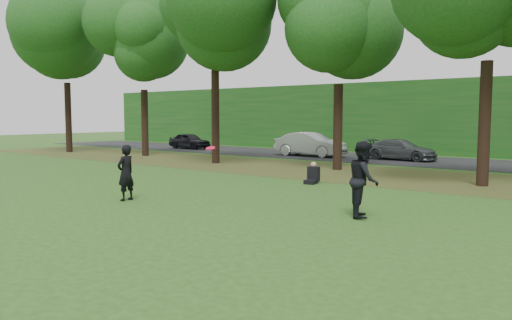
# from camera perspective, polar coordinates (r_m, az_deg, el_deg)

# --- Properties ---
(ground) EXTENTS (120.00, 120.00, 0.00)m
(ground) POSITION_cam_1_polar(r_m,az_deg,el_deg) (11.80, -11.40, -7.82)
(ground) COLOR #274A17
(ground) RESTS_ON ground
(leaf_litter) EXTENTS (60.00, 7.00, 0.01)m
(leaf_litter) POSITION_cam_1_polar(r_m,az_deg,el_deg) (22.38, 14.87, -1.78)
(leaf_litter) COLOR #4F3D1C
(leaf_litter) RESTS_ON ground
(street) EXTENTS (70.00, 7.00, 0.02)m
(street) POSITION_cam_1_polar(r_m,az_deg,el_deg) (29.86, 20.99, -0.26)
(street) COLOR black
(street) RESTS_ON ground
(far_hedge) EXTENTS (70.00, 3.00, 5.00)m
(far_hedge) POSITION_cam_1_polar(r_m,az_deg,el_deg) (35.52, 24.01, 4.46)
(far_hedge) COLOR #164D19
(far_hedge) RESTS_ON ground
(player_left) EXTENTS (0.49, 0.68, 1.72)m
(player_left) POSITION_cam_1_polar(r_m,az_deg,el_deg) (15.85, -14.66, -1.43)
(player_left) COLOR black
(player_left) RESTS_ON ground
(player_right) EXTENTS (1.09, 1.18, 1.96)m
(player_right) POSITION_cam_1_polar(r_m,az_deg,el_deg) (13.12, 12.21, -2.17)
(player_right) COLOR black
(player_right) RESTS_ON ground
(parked_cars) EXTENTS (40.75, 2.75, 1.53)m
(parked_cars) POSITION_cam_1_polar(r_m,az_deg,el_deg) (28.95, 21.94, 0.93)
(parked_cars) COLOR black
(parked_cars) RESTS_ON street
(frisbee) EXTENTS (0.37, 0.37, 0.11)m
(frisbee) POSITION_cam_1_polar(r_m,az_deg,el_deg) (13.86, -5.23, 1.35)
(frisbee) COLOR #F1143D
(frisbee) RESTS_ON ground
(seated_person) EXTENTS (0.54, 0.80, 0.83)m
(seated_person) POSITION_cam_1_polar(r_m,az_deg,el_deg) (19.47, 6.51, -1.74)
(seated_person) COLOR black
(seated_person) RESTS_ON ground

